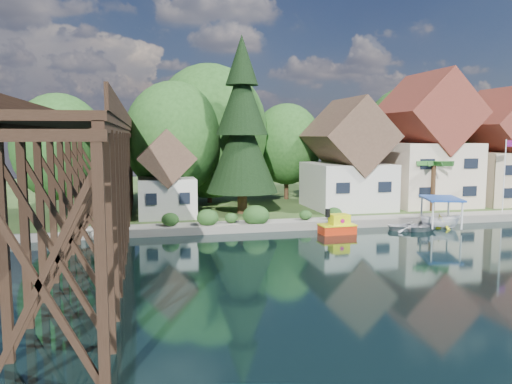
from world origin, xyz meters
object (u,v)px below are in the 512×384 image
conifer (242,129)px  boat_yellow (441,220)px  boat_white_a (412,226)px  shed (166,180)px  house_left (347,162)px  house_right (503,154)px  house_center (426,149)px  palm_tree (434,165)px  trestle_bridge (99,171)px  flagpole (506,168)px  tugboat (338,226)px  boat_canopy (441,215)px

conifer → boat_yellow: conifer is taller
boat_white_a → boat_yellow: bearing=-58.6°
shed → conifer: size_ratio=0.48×
house_left → boat_yellow: (4.48, -9.64, -4.50)m
house_right → shed: house_right is taller
house_center → palm_tree: 4.93m
palm_tree → boat_yellow: 7.73m
boat_white_a → trestle_bridge: bearing=112.1°
trestle_bridge → boat_yellow: bearing=2.5°
house_left → flagpole: house_left is taller
conifer → palm_tree: size_ratio=3.19×
palm_tree → tugboat: size_ratio=1.75×
boat_canopy → tugboat: bearing=-178.6°
house_center → house_right: (9.00, -0.50, -0.64)m
boat_canopy → boat_yellow: size_ratio=1.95×
shed → boat_white_a: size_ratio=2.04×
shed → flagpole: bearing=-9.0°
boat_white_a → boat_canopy: (2.82, 0.38, 0.73)m
shed → boat_yellow: 24.12m
boat_white_a → house_right: bearing=-37.6°
tugboat → house_left: bearing=63.4°
house_left → tugboat: house_left is taller
flagpole → boat_white_a: bearing=-162.2°
boat_white_a → palm_tree: bearing=-21.7°
conifer → tugboat: bearing=-55.9°
house_left → palm_tree: (7.26, -3.89, -0.16)m
house_right → conifer: conifer is taller
house_right → boat_yellow: bearing=-144.5°
palm_tree → flagpole: bearing=-23.6°
palm_tree → boat_white_a: size_ratio=1.33×
trestle_bridge → boat_canopy: 27.64m
trestle_bridge → shed: 10.69m
trestle_bridge → conifer: size_ratio=2.69×
tugboat → boat_white_a: size_ratio=0.76×
trestle_bridge → boat_white_a: size_ratio=11.47×
trestle_bridge → conifer: 15.67m
house_left → flagpole: size_ratio=1.59×
boat_yellow → shed: bearing=72.6°
boat_white_a → boat_canopy: size_ratio=0.82×
boat_canopy → trestle_bridge: bearing=-177.9°
trestle_bridge → shed: (5.00, 9.33, -1.52)m
house_right → boat_canopy: size_ratio=2.64×
conifer → boat_canopy: bearing=-29.3°
trestle_bridge → conifer: (11.99, 9.61, 3.05)m
conifer → palm_tree: 18.77m
trestle_bridge → house_right: 42.41m
house_right → tugboat: 25.65m
flagpole → boat_white_a: size_ratio=1.80×
trestle_bridge → boat_yellow: trestle_bridge is taller
house_left → tugboat: (-5.03, -10.05, -4.52)m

